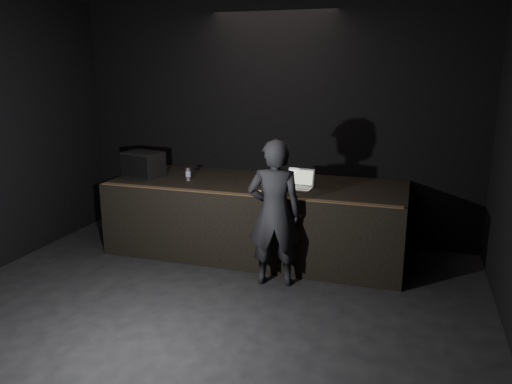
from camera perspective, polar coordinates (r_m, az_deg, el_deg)
The scene contains 11 objects.
ground at distance 4.85m, azimuth -10.21°, elevation -17.71°, with size 7.00×7.00×0.00m, color black.
room_walls at distance 4.16m, azimuth -11.44°, elevation 6.69°, with size 6.10×7.10×3.52m.
stage_riser at distance 6.95m, azimuth 0.10°, elevation -2.90°, with size 4.00×1.50×1.00m, color black.
riser_lip at distance 6.17m, azimuth -1.89°, elevation -0.26°, with size 3.92×0.10×0.01m, color brown.
stage_monitor at distance 7.34m, azimuth -12.80°, elevation 3.11°, with size 0.60×0.50×0.36m.
cable at distance 7.68m, azimuth -5.72°, elevation 2.59°, with size 0.02×0.02×0.80m, color black.
laptop at distance 6.51m, azimuth 4.95°, elevation 1.00°, with size 0.37×0.33×0.24m.
beer_can at distance 6.99m, azimuth -7.76°, elevation 2.03°, with size 0.07×0.07×0.18m.
plastic_cup at distance 6.87m, azimuth 6.76°, elevation 1.50°, with size 0.07×0.07×0.09m, color white.
wii_remote at distance 6.19m, azimuth 0.38°, elevation -0.11°, with size 0.04×0.17×0.03m, color silver.
person at distance 5.83m, azimuth 2.13°, elevation -2.45°, with size 0.64×0.42×1.75m, color black.
Camera 1 is at (2.01, -3.60, 2.55)m, focal length 35.00 mm.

